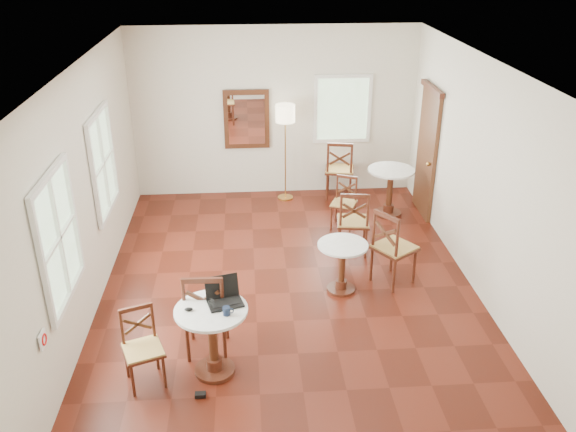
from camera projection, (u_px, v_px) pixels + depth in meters
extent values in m
plane|color=#53190E|center=(290.00, 293.00, 8.03)|extent=(7.00, 7.00, 0.00)
cube|color=silver|center=(275.00, 113.00, 10.54)|extent=(5.00, 0.02, 3.00)
cube|color=silver|center=(327.00, 382.00, 4.24)|extent=(5.00, 0.02, 3.00)
cube|color=silver|center=(84.00, 196.00, 7.22)|extent=(0.02, 7.00, 3.00)
cube|color=silver|center=(487.00, 184.00, 7.55)|extent=(0.02, 7.00, 3.00)
cube|color=white|center=(290.00, 67.00, 6.74)|extent=(5.00, 7.00, 0.02)
cube|color=#563018|center=(427.00, 154.00, 9.90)|extent=(0.06, 0.90, 2.10)
cube|color=#4C2113|center=(432.00, 88.00, 9.43)|extent=(0.08, 1.02, 0.08)
sphere|color=#BF8C3F|center=(428.00, 164.00, 9.63)|extent=(0.07, 0.07, 0.07)
cube|color=#4A2413|center=(247.00, 119.00, 10.51)|extent=(0.80, 0.05, 1.05)
cube|color=white|center=(247.00, 120.00, 10.49)|extent=(0.64, 0.02, 0.88)
cube|color=white|center=(43.00, 340.00, 5.57)|extent=(0.02, 0.16, 0.16)
torus|color=red|center=(44.00, 339.00, 5.57)|extent=(0.02, 0.12, 0.12)
cube|color=white|center=(58.00, 238.00, 6.12)|extent=(0.06, 1.22, 1.42)
cube|color=white|center=(103.00, 163.00, 8.10)|extent=(0.06, 1.22, 1.42)
cube|color=white|center=(342.00, 109.00, 10.57)|extent=(1.02, 0.06, 1.22)
cylinder|color=#4C2113|center=(215.00, 370.00, 6.59)|extent=(0.44, 0.44, 0.04)
cylinder|color=#4C2113|center=(214.00, 363.00, 6.55)|extent=(0.18, 0.18, 0.13)
cylinder|color=#4A2413|center=(213.00, 338.00, 6.41)|extent=(0.10, 0.10, 0.67)
cylinder|color=#4C2113|center=(211.00, 314.00, 6.27)|extent=(0.16, 0.16, 0.07)
cylinder|color=white|center=(211.00, 310.00, 6.25)|extent=(0.78, 0.78, 0.03)
cylinder|color=#4C2113|center=(341.00, 289.00, 8.09)|extent=(0.38, 0.38, 0.04)
cylinder|color=#4C2113|center=(341.00, 284.00, 8.05)|extent=(0.15, 0.15, 0.11)
cylinder|color=#4A2413|center=(342.00, 266.00, 7.93)|extent=(0.09, 0.09, 0.57)
cylinder|color=#4C2113|center=(343.00, 248.00, 7.82)|extent=(0.13, 0.13, 0.06)
cylinder|color=white|center=(343.00, 245.00, 7.80)|extent=(0.66, 0.66, 0.03)
cylinder|color=#4C2113|center=(388.00, 213.00, 10.26)|extent=(0.44, 0.44, 0.04)
cylinder|color=#4C2113|center=(388.00, 208.00, 10.22)|extent=(0.18, 0.18, 0.13)
cylinder|color=#4A2413|center=(390.00, 190.00, 10.08)|extent=(0.10, 0.10, 0.67)
cylinder|color=#4C2113|center=(391.00, 173.00, 9.95)|extent=(0.16, 0.16, 0.07)
cylinder|color=white|center=(391.00, 170.00, 9.92)|extent=(0.78, 0.78, 0.03)
cylinder|color=#4C2113|center=(227.00, 320.00, 7.03)|extent=(0.04, 0.04, 0.51)
cylinder|color=#4C2113|center=(225.00, 342.00, 6.66)|extent=(0.04, 0.04, 0.51)
cylinder|color=#4C2113|center=(192.00, 321.00, 7.02)|extent=(0.04, 0.04, 0.51)
cylinder|color=#4C2113|center=(188.00, 343.00, 6.65)|extent=(0.04, 0.04, 0.51)
cube|color=#4C2113|center=(206.00, 312.00, 6.73)|extent=(0.52, 0.52, 0.03)
cube|color=#AF8746|center=(206.00, 311.00, 6.72)|extent=(0.49, 0.49, 0.05)
cylinder|color=#4C2113|center=(222.00, 301.00, 6.43)|extent=(0.04, 0.04, 0.57)
cylinder|color=#4C2113|center=(184.00, 302.00, 6.41)|extent=(0.04, 0.04, 0.57)
cube|color=#4C2113|center=(202.00, 280.00, 6.31)|extent=(0.43, 0.05, 0.06)
cube|color=#4A2413|center=(203.00, 300.00, 6.42)|extent=(0.37, 0.04, 0.25)
cube|color=#4A2413|center=(203.00, 300.00, 6.42)|extent=(0.37, 0.04, 0.25)
cylinder|color=#4C2113|center=(133.00, 380.00, 6.16)|extent=(0.03, 0.03, 0.41)
cylinder|color=#4C2113|center=(127.00, 362.00, 6.43)|extent=(0.03, 0.03, 0.41)
cylinder|color=#4C2113|center=(164.00, 372.00, 6.28)|extent=(0.03, 0.03, 0.41)
cylinder|color=#4C2113|center=(157.00, 354.00, 6.55)|extent=(0.03, 0.03, 0.41)
cube|color=#4C2113|center=(143.00, 351.00, 6.26)|extent=(0.52, 0.52, 0.03)
cube|color=#AF8746|center=(143.00, 350.00, 6.26)|extent=(0.49, 0.49, 0.04)
cylinder|color=#4C2113|center=(122.00, 329.00, 6.24)|extent=(0.03, 0.03, 0.46)
cylinder|color=#4C2113|center=(153.00, 321.00, 6.37)|extent=(0.03, 0.03, 0.46)
cube|color=#4C2113|center=(135.00, 308.00, 6.21)|extent=(0.34, 0.15, 0.05)
cube|color=#4A2413|center=(137.00, 324.00, 6.30)|extent=(0.29, 0.12, 0.20)
cube|color=#4A2413|center=(137.00, 324.00, 6.30)|extent=(0.29, 0.12, 0.20)
cylinder|color=#4C2113|center=(364.00, 231.00, 9.14)|extent=(0.04, 0.04, 0.48)
cylinder|color=#4C2113|center=(366.00, 243.00, 8.79)|extent=(0.04, 0.04, 0.48)
cylinder|color=#4C2113|center=(339.00, 231.00, 9.16)|extent=(0.04, 0.04, 0.48)
cylinder|color=#4C2113|center=(340.00, 243.00, 8.81)|extent=(0.04, 0.04, 0.48)
cube|color=#4C2113|center=(353.00, 222.00, 8.87)|extent=(0.53, 0.53, 0.03)
cube|color=#AF8746|center=(353.00, 221.00, 8.86)|extent=(0.51, 0.51, 0.04)
cylinder|color=#4C2113|center=(368.00, 212.00, 8.57)|extent=(0.04, 0.04, 0.54)
cylinder|color=#4C2113|center=(341.00, 211.00, 8.59)|extent=(0.04, 0.04, 0.54)
cube|color=#4C2113|center=(355.00, 196.00, 8.48)|extent=(0.41, 0.09, 0.05)
cube|color=#4A2413|center=(354.00, 211.00, 8.58)|extent=(0.35, 0.07, 0.24)
cube|color=#4A2413|center=(354.00, 211.00, 8.58)|extent=(0.35, 0.07, 0.24)
cylinder|color=#4C2113|center=(414.00, 266.00, 8.16)|extent=(0.04, 0.04, 0.51)
cylinder|color=#4C2113|center=(394.00, 276.00, 7.93)|extent=(0.04, 0.04, 0.51)
cylinder|color=#4C2113|center=(392.00, 255.00, 8.45)|extent=(0.04, 0.04, 0.51)
cylinder|color=#4C2113|center=(371.00, 264.00, 8.21)|extent=(0.04, 0.04, 0.51)
cube|color=#4C2113|center=(394.00, 248.00, 8.08)|extent=(0.70, 0.70, 0.03)
cube|color=#AF8746|center=(394.00, 247.00, 8.07)|extent=(0.67, 0.67, 0.05)
cylinder|color=#4C2113|center=(397.00, 240.00, 7.69)|extent=(0.04, 0.04, 0.57)
cylinder|color=#4C2113|center=(374.00, 229.00, 7.98)|extent=(0.04, 0.04, 0.57)
cube|color=#4C2113|center=(387.00, 216.00, 7.73)|extent=(0.28, 0.38, 0.06)
cube|color=#4A2413|center=(385.00, 233.00, 7.83)|extent=(0.24, 0.32, 0.25)
cube|color=#4A2413|center=(385.00, 233.00, 7.83)|extent=(0.24, 0.32, 0.25)
cylinder|color=#4C2113|center=(350.00, 180.00, 11.00)|extent=(0.04, 0.04, 0.51)
cylinder|color=#4C2113|center=(350.00, 188.00, 10.64)|extent=(0.04, 0.04, 0.51)
cylinder|color=#4C2113|center=(328.00, 179.00, 11.05)|extent=(0.04, 0.04, 0.51)
cylinder|color=#4C2113|center=(327.00, 187.00, 10.68)|extent=(0.04, 0.04, 0.51)
cube|color=#4C2113|center=(339.00, 170.00, 10.73)|extent=(0.59, 0.59, 0.03)
cube|color=#AF8746|center=(339.00, 169.00, 10.72)|extent=(0.56, 0.56, 0.05)
cylinder|color=#4C2113|center=(351.00, 160.00, 10.40)|extent=(0.04, 0.04, 0.57)
cylinder|color=#4C2113|center=(328.00, 159.00, 10.44)|extent=(0.04, 0.04, 0.57)
cube|color=#4C2113|center=(340.00, 145.00, 10.31)|extent=(0.43, 0.12, 0.06)
cube|color=#4A2413|center=(340.00, 159.00, 10.42)|extent=(0.37, 0.10, 0.25)
cube|color=#4A2413|center=(340.00, 159.00, 10.42)|extent=(0.37, 0.10, 0.25)
cylinder|color=#4C2113|center=(331.00, 218.00, 9.67)|extent=(0.03, 0.03, 0.40)
cylinder|color=#4C2113|center=(336.00, 210.00, 9.94)|extent=(0.03, 0.03, 0.40)
cylinder|color=#4C2113|center=(350.00, 221.00, 9.57)|extent=(0.03, 0.03, 0.40)
cylinder|color=#4C2113|center=(355.00, 213.00, 9.84)|extent=(0.03, 0.03, 0.40)
cube|color=#4C2113|center=(344.00, 204.00, 9.67)|extent=(0.51, 0.51, 0.03)
cube|color=#AF8746|center=(344.00, 204.00, 9.66)|extent=(0.48, 0.48, 0.04)
cylinder|color=#4C2113|center=(337.00, 187.00, 9.76)|extent=(0.03, 0.03, 0.44)
cylinder|color=#4C2113|center=(356.00, 190.00, 9.66)|extent=(0.03, 0.03, 0.44)
cube|color=#4C2113|center=(347.00, 177.00, 9.62)|extent=(0.32, 0.16, 0.04)
cube|color=#4A2413|center=(347.00, 188.00, 9.71)|extent=(0.27, 0.13, 0.19)
cube|color=#4A2413|center=(347.00, 188.00, 9.71)|extent=(0.27, 0.13, 0.19)
cylinder|color=#BF8C3F|center=(285.00, 197.00, 10.87)|extent=(0.28, 0.28, 0.03)
cylinder|color=#BF8C3F|center=(285.00, 157.00, 10.54)|extent=(0.02, 0.02, 1.58)
cylinder|color=beige|center=(285.00, 113.00, 10.20)|extent=(0.34, 0.34, 0.30)
cube|color=black|center=(225.00, 303.00, 6.33)|extent=(0.42, 0.35, 0.02)
cube|color=black|center=(225.00, 302.00, 6.32)|extent=(0.33, 0.23, 0.00)
cube|color=black|center=(222.00, 286.00, 6.39)|extent=(0.37, 0.17, 0.25)
cube|color=silver|center=(222.00, 286.00, 6.39)|extent=(0.32, 0.14, 0.20)
ellipsoid|color=black|center=(189.00, 309.00, 6.21)|extent=(0.10, 0.08, 0.03)
cylinder|color=black|center=(226.00, 311.00, 6.13)|extent=(0.08, 0.08, 0.09)
torus|color=black|center=(231.00, 311.00, 6.14)|extent=(0.06, 0.01, 0.06)
cylinder|color=white|center=(211.00, 304.00, 6.25)|extent=(0.06, 0.06, 0.10)
cube|color=black|center=(200.00, 395.00, 6.23)|extent=(0.11, 0.07, 0.05)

